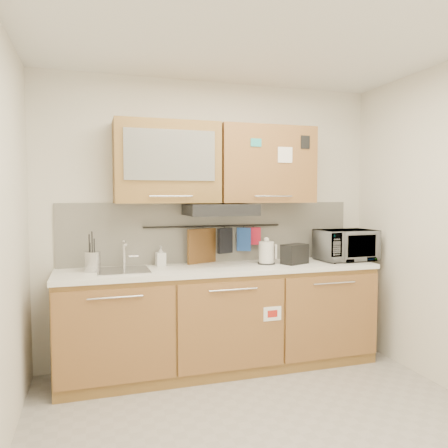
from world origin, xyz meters
TOP-DOWN VIEW (x-y plane):
  - floor at (0.00, 0.00)m, footprint 3.20×3.20m
  - ceiling at (0.00, 0.00)m, footprint 3.20×3.20m
  - wall_back at (0.00, 1.50)m, footprint 3.20×0.00m
  - base_cabinet at (0.00, 1.19)m, footprint 2.80×0.64m
  - countertop at (0.00, 1.19)m, footprint 2.82×0.62m
  - backsplash at (0.00, 1.49)m, footprint 2.80×0.02m
  - upper_cabinets at (-0.00, 1.32)m, footprint 1.82×0.37m
  - range_hood at (0.00, 1.25)m, footprint 0.60×0.46m
  - sink at (-0.85, 1.21)m, footprint 0.42×0.40m
  - utensil_rail at (0.00, 1.45)m, footprint 1.30×0.02m
  - utensil_crock at (-1.09, 1.25)m, footprint 0.14×0.14m
  - kettle at (0.43, 1.21)m, footprint 0.18×0.16m
  - toaster at (0.68, 1.14)m, footprint 0.27×0.22m
  - microwave at (1.25, 1.19)m, footprint 0.55×0.38m
  - soap_bottle at (-0.51, 1.37)m, footprint 0.09×0.09m
  - cutting_board at (-0.11, 1.44)m, footprint 0.33×0.16m
  - oven_mitt at (0.29, 1.44)m, footprint 0.14×0.08m
  - dark_pouch at (0.11, 1.44)m, footprint 0.16×0.09m
  - pot_holder at (0.39, 1.44)m, footprint 0.14×0.05m

SIDE VIEW (x-z plane):
  - floor at x=0.00m, z-range 0.00..0.00m
  - base_cabinet at x=0.00m, z-range -0.03..0.85m
  - countertop at x=0.00m, z-range 0.88..0.92m
  - sink at x=-0.85m, z-range 0.79..1.05m
  - utensil_crock at x=-1.09m, z-range 0.84..1.17m
  - soap_bottle at x=-0.51m, z-range 0.92..1.10m
  - toaster at x=0.68m, z-range 0.92..1.10m
  - kettle at x=0.43m, z-range 0.89..1.14m
  - cutting_board at x=-0.11m, z-range 0.81..1.24m
  - microwave at x=1.25m, z-range 0.92..1.22m
  - dark_pouch at x=0.11m, z-range 1.00..1.24m
  - oven_mitt at x=0.29m, z-range 1.02..1.24m
  - pot_holder at x=0.39m, z-range 1.08..1.24m
  - backsplash at x=0.00m, z-range 0.92..1.48m
  - utensil_rail at x=0.00m, z-range 1.25..1.27m
  - wall_back at x=0.00m, z-range -0.30..2.90m
  - range_hood at x=0.00m, z-range 1.37..1.47m
  - upper_cabinets at x=0.00m, z-range 1.48..2.18m
  - ceiling at x=0.00m, z-range 2.60..2.60m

